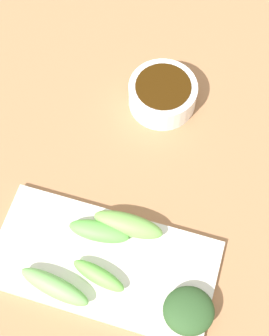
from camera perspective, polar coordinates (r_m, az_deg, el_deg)
tabletop at (r=0.74m, az=-0.41°, el=-3.66°), size 2.10×2.10×0.02m
sauce_bowl at (r=0.78m, az=3.04°, el=8.41°), size 0.10×0.10×0.04m
serving_plate at (r=0.69m, az=-3.48°, el=-10.67°), size 0.15×0.30×0.01m
broccoli_stalk_0 at (r=0.69m, az=-4.03°, el=-7.14°), size 0.03×0.09×0.02m
broccoli_stalk_1 at (r=0.68m, az=-0.72°, el=-6.41°), size 0.03×0.10×0.03m
broccoli_leafy_2 at (r=0.66m, az=6.15°, el=-15.74°), size 0.08×0.08×0.03m
broccoli_stalk_3 at (r=0.67m, az=-4.08°, el=-12.04°), size 0.04×0.08×0.02m
broccoli_stalk_4 at (r=0.67m, az=-9.02°, el=-13.10°), size 0.04×0.10×0.03m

